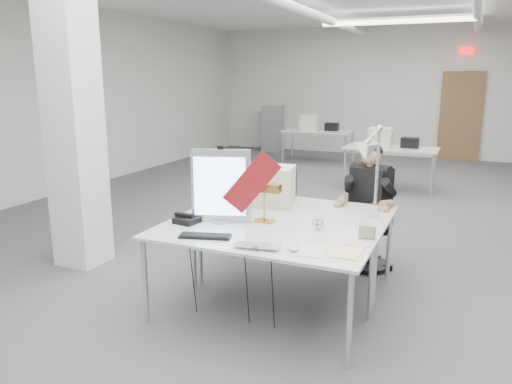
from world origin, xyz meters
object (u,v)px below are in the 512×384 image
Objects in this scene: monitor at (221,186)px; bankers_lamp at (264,203)px; desk_main at (259,236)px; beige_monitor at (272,186)px; desk_phone at (187,220)px; laptop at (255,249)px; architect_lamp at (372,167)px; seated_person at (370,186)px; office_chair at (369,218)px.

monitor is 0.40m from bankers_lamp.
desk_main is 0.99m from beige_monitor.
desk_phone is (-0.25, -0.16, -0.29)m from monitor.
laptop is 0.92m from desk_phone.
bankers_lamp is at bearing 97.38° from laptop.
laptop is 1.75× the size of desk_phone.
architect_lamp is at bearing 47.43° from laptop.
architect_lamp is at bearing 29.76° from desk_phone.
laptop is 0.75m from bankers_lamp.
desk_main is 2.83× the size of monitor.
desk_main is 1.63m from seated_person.
seated_person is 0.95m from architect_lamp.
monitor is (-1.03, -1.35, 0.52)m from office_chair.
office_chair is 1.24× the size of seated_person.
desk_phone reaches higher than laptop.
architect_lamp is at bearing -26.14° from beige_monitor.
desk_phone is (-0.60, -0.30, -0.14)m from bankers_lamp.
desk_phone is (-0.70, 0.06, 0.04)m from desk_main.
office_chair reaches higher than laptop.
laptop is 1.02× the size of bankers_lamp.
monitor is at bearing -160.75° from bankers_lamp.
monitor is at bearing -115.65° from beige_monitor.
desk_main is at bearing -76.37° from bankers_lamp.
desk_main is 0.60m from monitor.
seated_person is 0.90× the size of architect_lamp.
bankers_lamp is (-0.69, -1.21, 0.37)m from office_chair.
bankers_lamp is (-0.69, -1.16, 0.02)m from seated_person.
beige_monitor reaches higher than bankers_lamp.
monitor is 3.30× the size of desk_phone.
seated_person is at bearing -71.02° from office_chair.
architect_lamp is (0.17, -0.92, 0.70)m from office_chair.
seated_person is (0.00, -0.05, 0.35)m from office_chair.
desk_main is 1.68m from office_chair.
monitor reaches higher than seated_person.
seated_person is at bearing 33.16° from monitor.
monitor is 1.29m from architect_lamp.
office_chair reaches higher than desk_phone.
desk_main is 0.41m from bankers_lamp.
laptop is (-0.47, -1.86, -0.13)m from seated_person.
desk_phone is (-1.29, -1.46, -0.12)m from seated_person.
desk_phone is (-0.82, 0.40, 0.01)m from laptop.
seated_person reaches higher than laptop.
architect_lamp is (0.85, 0.29, 0.33)m from bankers_lamp.
architect_lamp is (0.63, 0.99, 0.48)m from laptop.
beige_monitor is (0.19, 0.71, -0.13)m from monitor.
desk_main is 2.02× the size of seated_person.
beige_monitor is at bearing 70.51° from desk_phone.
seated_person is 1.40× the size of monitor.
beige_monitor is (-0.84, -0.58, 0.05)m from seated_person.
beige_monitor is (-0.84, -0.63, 0.39)m from office_chair.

